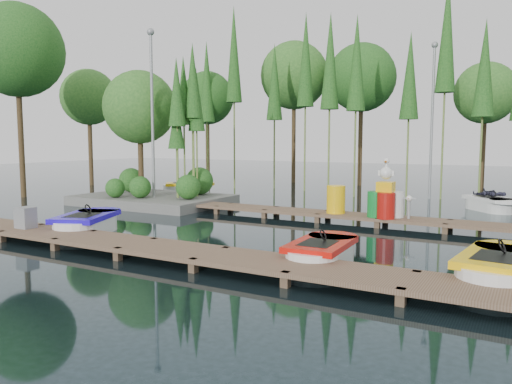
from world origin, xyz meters
The scene contains 16 objects.
ground_plane centered at (0.00, 0.00, 0.00)m, with size 90.00×90.00×0.00m, color #1B2C32.
near_dock centered at (0.00, -4.50, 0.23)m, with size 18.00×1.50×0.50m.
far_dock centered at (1.00, 2.50, 0.23)m, with size 15.00×1.20×0.50m.
island centered at (-6.30, 3.29, 3.18)m, with size 6.20×4.20×6.75m.
tree_screen centered at (-2.04, 10.60, 6.12)m, with size 34.42×18.53×10.31m.
lamp_island centered at (-5.50, 2.50, 4.26)m, with size 0.30×0.30×7.25m.
lamp_rear centered at (4.00, 11.00, 4.26)m, with size 0.30×0.30×7.25m.
boat_blue centered at (-3.21, -3.14, 0.27)m, with size 2.25×3.10×0.95m.
boat_red centered at (4.25, -3.19, 0.25)m, with size 1.25×2.59×0.85m.
boat_yellow_near centered at (7.82, -2.98, 0.28)m, with size 1.62×3.01×0.97m.
boat_yellow_far centered at (-7.38, 7.25, 0.28)m, with size 2.85×2.52×1.33m.
boat_white_far centered at (6.88, 7.94, 0.27)m, with size 2.57×2.68×1.21m.
utility_cabinet centered at (-4.13, -4.50, 0.59)m, with size 0.48×0.41×0.59m, color gray.
yellow_barrel centered at (2.48, 2.50, 0.77)m, with size 0.63×0.63×0.94m, color yellow.
drum_cluster centered at (4.20, 2.35, 0.86)m, with size 1.10×1.01×1.90m.
seagull_post centered at (4.90, 2.50, 0.80)m, with size 0.46×0.25×0.74m.
Camera 1 is at (8.31, -13.41, 2.78)m, focal length 35.00 mm.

